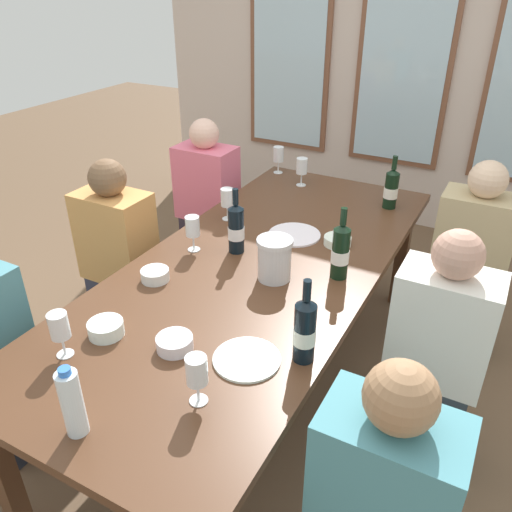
{
  "coord_description": "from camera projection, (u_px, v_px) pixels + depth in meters",
  "views": [
    {
      "loc": [
        0.96,
        -1.79,
        1.93
      ],
      "look_at": [
        0.0,
        -0.01,
        0.79
      ],
      "focal_mm": 36.24,
      "sensor_mm": 36.0,
      "label": 1
    }
  ],
  "objects": [
    {
      "name": "ground_plane",
      "position": [
        256.0,
        386.0,
        2.72
      ],
      "size": [
        12.0,
        12.0,
        0.0
      ],
      "primitive_type": "plane",
      "color": "brown"
    },
    {
      "name": "back_wall_with_windows",
      "position": [
        408.0,
        40.0,
        3.83
      ],
      "size": [
        4.25,
        0.1,
        2.9
      ],
      "color": "beige",
      "rests_on": "ground"
    },
    {
      "name": "dining_table",
      "position": [
        257.0,
        277.0,
        2.38
      ],
      "size": [
        1.05,
        2.45,
        0.74
      ],
      "color": "#52321F",
      "rests_on": "ground"
    },
    {
      "name": "white_plate_0",
      "position": [
        247.0,
        359.0,
        1.78
      ],
      "size": [
        0.24,
        0.24,
        0.01
      ],
      "primitive_type": "cylinder",
      "color": "white",
      "rests_on": "dining_table"
    },
    {
      "name": "white_plate_1",
      "position": [
        294.0,
        235.0,
        2.61
      ],
      "size": [
        0.26,
        0.26,
        0.01
      ],
      "primitive_type": "cylinder",
      "color": "white",
      "rests_on": "dining_table"
    },
    {
      "name": "metal_pitcher",
      "position": [
        274.0,
        259.0,
        2.21
      ],
      "size": [
        0.16,
        0.16,
        0.19
      ],
      "color": "silver",
      "rests_on": "dining_table"
    },
    {
      "name": "wine_bottle_0",
      "position": [
        340.0,
        251.0,
        2.2
      ],
      "size": [
        0.08,
        0.08,
        0.33
      ],
      "color": "black",
      "rests_on": "dining_table"
    },
    {
      "name": "wine_bottle_1",
      "position": [
        236.0,
        228.0,
        2.41
      ],
      "size": [
        0.08,
        0.08,
        0.32
      ],
      "color": "black",
      "rests_on": "dining_table"
    },
    {
      "name": "wine_bottle_2",
      "position": [
        391.0,
        189.0,
        2.86
      ],
      "size": [
        0.08,
        0.08,
        0.3
      ],
      "color": "black",
      "rests_on": "dining_table"
    },
    {
      "name": "wine_bottle_3",
      "position": [
        305.0,
        330.0,
        1.73
      ],
      "size": [
        0.08,
        0.08,
        0.32
      ],
      "color": "black",
      "rests_on": "dining_table"
    },
    {
      "name": "tasting_bowl_0",
      "position": [
        106.0,
        329.0,
        1.9
      ],
      "size": [
        0.13,
        0.13,
        0.05
      ],
      "primitive_type": "cylinder",
      "color": "white",
      "rests_on": "dining_table"
    },
    {
      "name": "tasting_bowl_1",
      "position": [
        175.0,
        343.0,
        1.83
      ],
      "size": [
        0.13,
        0.13,
        0.05
      ],
      "primitive_type": "cylinder",
      "color": "white",
      "rests_on": "dining_table"
    },
    {
      "name": "tasting_bowl_2",
      "position": [
        337.0,
        241.0,
        2.51
      ],
      "size": [
        0.13,
        0.13,
        0.04
      ],
      "primitive_type": "cylinder",
      "color": "white",
      "rests_on": "dining_table"
    },
    {
      "name": "tasting_bowl_3",
      "position": [
        155.0,
        275.0,
        2.23
      ],
      "size": [
        0.12,
        0.12,
        0.05
      ],
      "primitive_type": "cylinder",
      "color": "white",
      "rests_on": "dining_table"
    },
    {
      "name": "water_bottle",
      "position": [
        72.0,
        403.0,
        1.46
      ],
      "size": [
        0.06,
        0.06,
        0.24
      ],
      "color": "white",
      "rests_on": "dining_table"
    },
    {
      "name": "wine_glass_0",
      "position": [
        193.0,
        227.0,
        2.42
      ],
      "size": [
        0.07,
        0.07,
        0.17
      ],
      "color": "white",
      "rests_on": "dining_table"
    },
    {
      "name": "wine_glass_1",
      "position": [
        278.0,
        155.0,
        3.34
      ],
      "size": [
        0.07,
        0.07,
        0.17
      ],
      "color": "white",
      "rests_on": "dining_table"
    },
    {
      "name": "wine_glass_2",
      "position": [
        59.0,
        328.0,
        1.75
      ],
      "size": [
        0.07,
        0.07,
        0.17
      ],
      "color": "white",
      "rests_on": "dining_table"
    },
    {
      "name": "wine_glass_3",
      "position": [
        197.0,
        372.0,
        1.56
      ],
      "size": [
        0.07,
        0.07,
        0.17
      ],
      "color": "white",
      "rests_on": "dining_table"
    },
    {
      "name": "wine_glass_4",
      "position": [
        302.0,
        167.0,
        3.14
      ],
      "size": [
        0.07,
        0.07,
        0.17
      ],
      "color": "white",
      "rests_on": "dining_table"
    },
    {
      "name": "wine_glass_5",
      "position": [
        227.0,
        199.0,
        2.72
      ],
      "size": [
        0.07,
        0.07,
        0.17
      ],
      "color": "white",
      "rests_on": "dining_table"
    },
    {
      "name": "seated_person_0",
      "position": [
        120.0,
        263.0,
        2.79
      ],
      "size": [
        0.38,
        0.24,
        1.11
      ],
      "color": "#313143",
      "rests_on": "ground"
    },
    {
      "name": "seated_person_1",
      "position": [
        435.0,
        359.0,
        2.11
      ],
      "size": [
        0.38,
        0.24,
        1.11
      ],
      "color": "#2E3741",
      "rests_on": "ground"
    },
    {
      "name": "seated_person_2",
      "position": [
        208.0,
        206.0,
        3.46
      ],
      "size": [
        0.38,
        0.24,
        1.11
      ],
      "color": "#312936",
      "rests_on": "ground"
    },
    {
      "name": "seated_person_3",
      "position": [
        468.0,
        265.0,
        2.77
      ],
      "size": [
        0.38,
        0.24,
        1.11
      ],
      "color": "#2E352F",
      "rests_on": "ground"
    }
  ]
}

